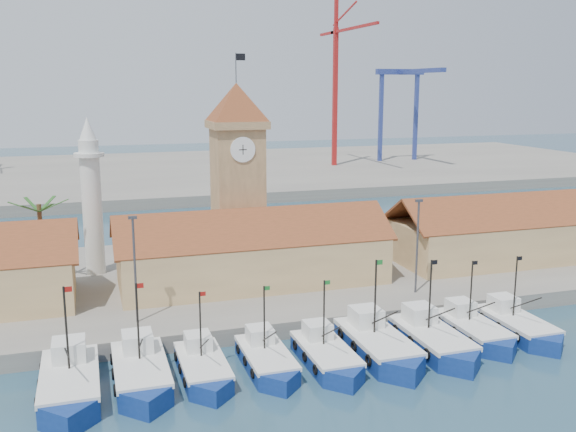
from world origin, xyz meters
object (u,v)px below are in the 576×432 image
object	(u,v)px
boat_4	(327,358)
boat_0	(70,386)
minaret	(91,196)
clock_tower	(238,171)

from	to	relation	value
boat_4	boat_0	bearing A→B (deg)	178.07
boat_4	minaret	xyz separation A→B (m)	(-16.20, 25.93, 9.01)
boat_0	clock_tower	distance (m)	31.07
clock_tower	boat_4	bearing A→B (deg)	-87.12
boat_0	clock_tower	world-z (taller)	clock_tower
boat_0	boat_4	bearing A→B (deg)	-1.93
boat_0	minaret	world-z (taller)	minaret
minaret	boat_4	bearing A→B (deg)	-58.00
boat_4	clock_tower	distance (m)	26.46
clock_tower	minaret	bearing A→B (deg)	172.39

